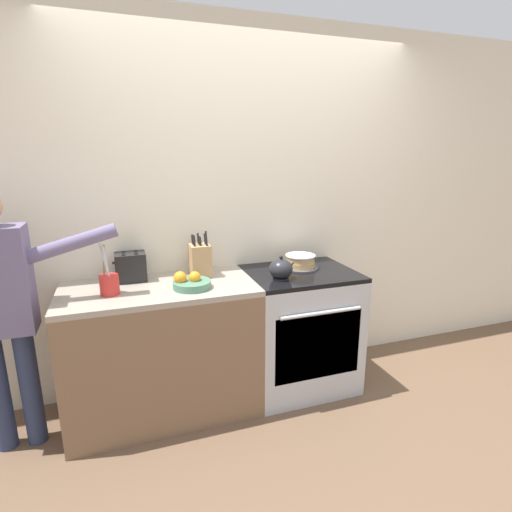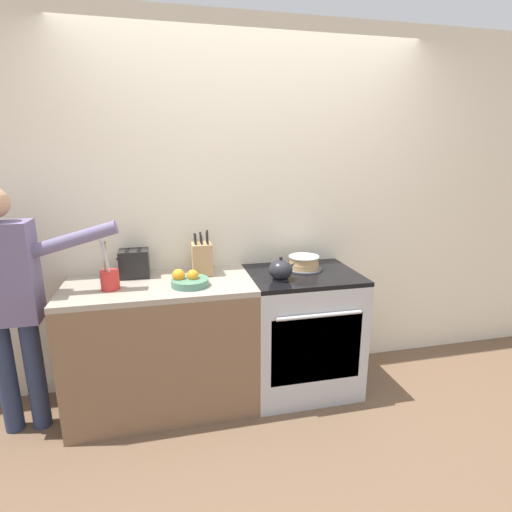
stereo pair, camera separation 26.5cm
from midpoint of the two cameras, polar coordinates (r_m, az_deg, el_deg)
The scene contains 11 objects.
ground_plane at distance 2.87m, azimuth 5.12°, elevation -21.85°, with size 16.00×16.00×0.00m, color brown.
wall_back at distance 2.95m, azimuth 1.80°, elevation 6.76°, with size 8.00×0.04×2.60m.
counter_cabinet at distance 2.80m, azimuth -10.49°, elevation -12.46°, with size 1.21×0.62×0.88m.
stove_range at distance 2.99m, azimuth 9.06°, elevation -10.56°, with size 0.76×0.65×0.88m.
layer_cake at distance 2.90m, azimuth 9.45°, elevation -1.05°, with size 0.26×0.26×0.10m.
tea_kettle at distance 2.65m, azimuth 6.44°, elevation -2.00°, with size 0.19×0.16×0.16m.
knife_block at distance 2.75m, azimuth -5.06°, elevation -0.35°, with size 0.13×0.17×0.31m.
utensil_crock at distance 2.56m, azimuth -17.43°, elevation -3.17°, with size 0.11×0.11×0.32m.
fruit_bowl at distance 2.54m, azimuth -6.69°, elevation -3.53°, with size 0.24×0.24×0.11m.
toaster at distance 2.77m, azimuth -14.41°, elevation -1.06°, with size 0.21×0.15×0.19m.
person_baker at distance 2.68m, azimuth -29.44°, elevation -4.77°, with size 0.90×0.20×1.52m.
Camera 2 is at (-0.63, -2.22, 1.70)m, focal length 28.00 mm.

